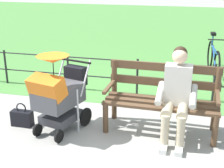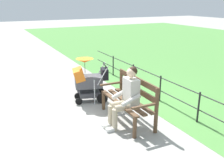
% 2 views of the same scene
% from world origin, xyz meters
% --- Properties ---
extents(ground_plane, '(60.00, 60.00, 0.00)m').
position_xyz_m(ground_plane, '(0.00, 0.00, 0.00)').
color(ground_plane, '#9E9B93').
extents(grass_lawn, '(40.00, 16.00, 0.01)m').
position_xyz_m(grass_lawn, '(0.00, -8.80, 0.00)').
color(grass_lawn, '#518E42').
rests_on(grass_lawn, ground).
extents(park_bench, '(1.61, 0.63, 0.96)m').
position_xyz_m(park_bench, '(-0.57, -0.12, 0.53)').
color(park_bench, brown).
rests_on(park_bench, ground).
extents(person_on_bench, '(0.54, 0.74, 1.28)m').
position_xyz_m(person_on_bench, '(-0.78, 0.11, 0.68)').
color(person_on_bench, tan).
rests_on(person_on_bench, ground).
extents(stroller, '(0.70, 0.98, 1.15)m').
position_xyz_m(stroller, '(0.83, 0.32, 0.59)').
color(stroller, black).
rests_on(stroller, ground).
extents(handbag, '(0.32, 0.14, 0.37)m').
position_xyz_m(handbag, '(1.45, 0.30, 0.13)').
color(handbag, black).
rests_on(handbag, ground).
extents(park_fence, '(8.16, 0.04, 0.70)m').
position_xyz_m(park_fence, '(-0.28, -1.35, 0.42)').
color(park_fence, black).
rests_on(park_fence, ground).
extents(bicycle, '(0.44, 1.66, 0.89)m').
position_xyz_m(bicycle, '(-1.41, -3.01, 0.36)').
color(bicycle, black).
rests_on(bicycle, ground).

